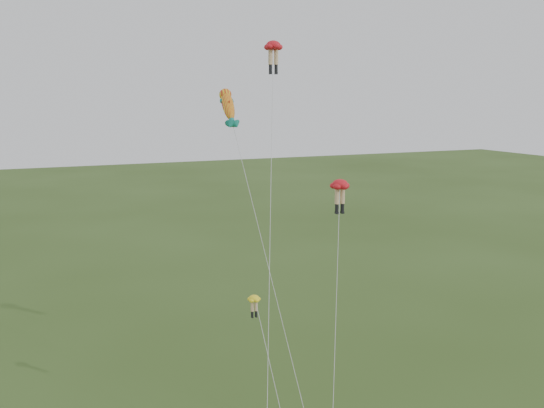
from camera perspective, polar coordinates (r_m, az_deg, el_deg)
name	(u,v)px	position (r m, az deg, el deg)	size (l,w,h in m)	color
legs_kite_red_high	(273,54)	(45.07, 0.11, 13.96)	(7.27, 14.62, 23.21)	red
legs_kite_red_mid	(340,191)	(39.22, 6.40, 1.21)	(5.13, 8.02, 13.93)	red
legs_kite_yellow	(257,313)	(34.12, -1.41, -10.20)	(1.14, 4.34, 8.28)	yellow
fish_kite	(228,106)	(41.65, -4.14, 9.15)	(1.40, 12.88, 20.00)	yellow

